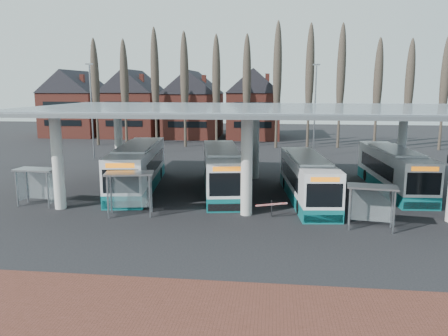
# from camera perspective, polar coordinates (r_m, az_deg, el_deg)

# --- Properties ---
(ground) EXTENTS (140.00, 140.00, 0.00)m
(ground) POSITION_cam_1_polar(r_m,az_deg,el_deg) (24.64, 2.53, -7.75)
(ground) COLOR black
(ground) RESTS_ON ground
(station_canopy) EXTENTS (32.00, 16.00, 6.34)m
(station_canopy) POSITION_cam_1_polar(r_m,az_deg,el_deg) (31.45, 3.67, 6.80)
(station_canopy) COLOR beige
(station_canopy) RESTS_ON ground
(poplar_row) EXTENTS (45.10, 1.10, 14.50)m
(poplar_row) POSITION_cam_1_polar(r_m,az_deg,el_deg) (56.37, 5.08, 11.58)
(poplar_row) COLOR #473D33
(poplar_row) RESTS_ON ground
(townhouse_row) EXTENTS (36.80, 10.30, 12.25)m
(townhouse_row) POSITION_cam_1_polar(r_m,az_deg,el_deg) (69.57, -7.94, 8.99)
(townhouse_row) COLOR brown
(townhouse_row) RESTS_ON ground
(lamp_post_a) EXTENTS (0.80, 0.16, 10.17)m
(lamp_post_a) POSITION_cam_1_polar(r_m,az_deg,el_deg) (49.46, -16.90, 7.33)
(lamp_post_a) COLOR slate
(lamp_post_a) RESTS_ON ground
(lamp_post_b) EXTENTS (0.80, 0.16, 10.17)m
(lamp_post_b) POSITION_cam_1_polar(r_m,az_deg,el_deg) (49.59, 11.78, 7.57)
(lamp_post_b) COLOR slate
(lamp_post_b) RESTS_ON ground
(bus_0) EXTENTS (4.22, 12.47, 3.40)m
(bus_0) POSITION_cam_1_polar(r_m,az_deg,el_deg) (34.18, -11.16, 0.02)
(bus_0) COLOR white
(bus_0) RESTS_ON ground
(bus_1) EXTENTS (4.50, 12.00, 3.26)m
(bus_1) POSITION_cam_1_polar(r_m,az_deg,el_deg) (32.74, -0.29, -0.35)
(bus_1) COLOR white
(bus_1) RESTS_ON ground
(bus_2) EXTENTS (3.51, 11.23, 3.07)m
(bus_2) POSITION_cam_1_polar(r_m,az_deg,el_deg) (30.70, 10.77, -1.45)
(bus_2) COLOR white
(bus_2) RESTS_ON ground
(bus_3) EXTENTS (3.16, 11.53, 3.17)m
(bus_3) POSITION_cam_1_polar(r_m,az_deg,el_deg) (35.44, 21.23, -0.31)
(bus_3) COLOR white
(bus_3) RESTS_ON ground
(shelter_0) EXTENTS (2.76, 1.55, 2.46)m
(shelter_0) POSITION_cam_1_polar(r_m,az_deg,el_deg) (31.30, -23.16, -1.25)
(shelter_0) COLOR gray
(shelter_0) RESTS_ON ground
(shelter_1) EXTENTS (3.10, 1.98, 2.66)m
(shelter_1) POSITION_cam_1_polar(r_m,az_deg,el_deg) (27.14, -12.19, -2.02)
(shelter_1) COLOR gray
(shelter_1) RESTS_ON ground
(shelter_2) EXTENTS (2.79, 1.68, 2.44)m
(shelter_2) POSITION_cam_1_polar(r_m,az_deg,el_deg) (25.32, 18.72, -3.63)
(shelter_2) COLOR gray
(shelter_2) RESTS_ON ground
(barrier) EXTENTS (1.87, 0.93, 1.00)m
(barrier) POSITION_cam_1_polar(r_m,az_deg,el_deg) (26.25, 6.23, -4.88)
(barrier) COLOR black
(barrier) RESTS_ON ground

